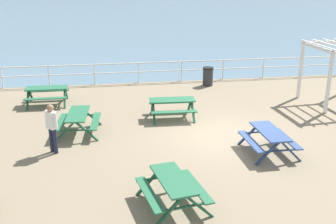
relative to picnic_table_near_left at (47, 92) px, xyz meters
name	(u,v)px	position (x,y,z in m)	size (l,w,h in m)	color
ground_plane	(221,138)	(6.64, -4.73, -0.68)	(30.00, 24.00, 0.20)	gray
sea_band	(128,7)	(6.64, 48.02, -0.58)	(142.00, 90.00, 0.01)	slate
seaward_railing	(182,67)	(6.64, 3.02, 0.18)	(23.07, 0.07, 1.08)	white
picnic_table_near_left	(47,92)	(0.00, 0.00, 0.00)	(1.81, 1.55, 0.80)	#286B47
picnic_table_near_right	(269,136)	(7.76, -6.37, 0.00)	(1.58, 1.84, 0.80)	#334C84
picnic_table_mid_centre	(173,185)	(4.13, -9.02, 0.00)	(1.80, 2.03, 0.80)	#286B47
picnic_table_far_right	(172,104)	(5.20, -2.57, 0.00)	(1.86, 1.61, 0.80)	#286B47
picnic_table_seaward	(78,118)	(1.53, -3.68, 0.00)	(1.66, 1.91, 0.80)	#286B47
visitor	(52,126)	(0.81, -5.26, 0.36)	(0.39, 0.41, 1.66)	#1E2338
litter_bin	(208,76)	(7.82, 1.93, -0.10)	(0.55, 0.55, 0.95)	#2D2D33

